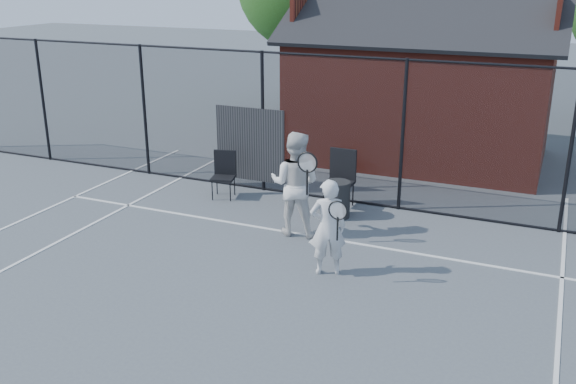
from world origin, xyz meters
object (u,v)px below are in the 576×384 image
at_px(chair_right, 339,181).
at_px(waste_bin, 337,199).
at_px(clubhouse, 422,94).
at_px(player_back, 295,184).
at_px(chair_left, 223,176).
at_px(player_front, 328,227).

distance_m(chair_right, waste_bin, 0.56).
bearing_deg(clubhouse, player_back, -98.84).
relative_size(player_back, chair_left, 1.97).
xyz_separation_m(player_back, waste_bin, (0.44, 1.07, -0.59)).
distance_m(chair_left, waste_bin, 2.57).
relative_size(chair_left, waste_bin, 1.34).
height_order(player_back, chair_left, player_back).
bearing_deg(player_front, clubhouse, 91.37).
bearing_deg(clubhouse, player_front, -88.63).
xyz_separation_m(chair_right, waste_bin, (0.15, -0.50, -0.21)).
height_order(clubhouse, player_back, clubhouse).
bearing_deg(chair_right, chair_left, -170.15).
relative_size(clubhouse, chair_left, 6.76).
xyz_separation_m(player_front, chair_left, (-3.23, 2.49, -0.30)).
xyz_separation_m(player_back, chair_right, (0.29, 1.57, -0.38)).
bearing_deg(chair_left, clubhouse, 42.91).
distance_m(player_front, chair_left, 4.09).
xyz_separation_m(clubhouse, chair_right, (-0.64, -4.40, -1.03)).
bearing_deg(waste_bin, player_front, -74.35).
bearing_deg(chair_right, waste_bin, -72.88).
bearing_deg(chair_left, player_front, -52.13).
xyz_separation_m(player_front, player_back, (-1.10, 1.31, 0.17)).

